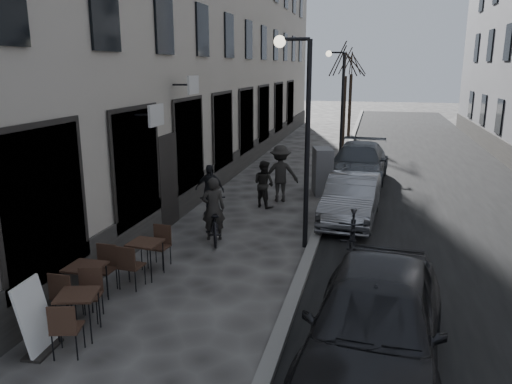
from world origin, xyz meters
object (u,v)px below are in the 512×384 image
at_px(tree_far, 352,62).
at_px(tree_near, 346,61).
at_px(car_mid, 352,198).
at_px(moped, 352,241).
at_px(sign_board, 36,323).
at_px(car_near, 375,322).
at_px(bistro_set_c, 146,255).
at_px(pedestrian_mid, 280,173).
at_px(bistro_set_a, 79,310).
at_px(utility_cabinet, 322,171).
at_px(streetlamp_near, 301,120).
at_px(bistro_set_b, 86,281).
at_px(streetlamp_far, 339,94).
at_px(car_far, 358,163).
at_px(bicycle, 214,221).
at_px(pedestrian_near, 264,184).
at_px(pedestrian_far, 210,190).

bearing_deg(tree_far, tree_near, -90.00).
distance_m(car_mid, moped, 3.58).
bearing_deg(tree_far, sign_board, -97.20).
relative_size(car_near, moped, 2.25).
bearing_deg(tree_far, bistro_set_c, -97.17).
bearing_deg(pedestrian_mid, car_mid, 129.35).
bearing_deg(car_near, tree_near, 100.68).
relative_size(bistro_set_a, utility_cabinet, 0.98).
height_order(streetlamp_near, bistro_set_c, streetlamp_near).
height_order(tree_near, tree_far, same).
bearing_deg(bistro_set_b, streetlamp_near, 51.03).
height_order(tree_far, car_near, tree_far).
bearing_deg(moped, bistro_set_b, -149.41).
distance_m(tree_near, moped, 16.63).
relative_size(bistro_set_a, sign_board, 1.35).
distance_m(bistro_set_c, car_near, 5.36).
height_order(streetlamp_far, bistro_set_c, streetlamp_far).
relative_size(streetlamp_near, car_far, 0.99).
distance_m(bicycle, car_mid, 4.21).
relative_size(bistro_set_b, pedestrian_near, 1.05).
height_order(tree_far, bistro_set_c, tree_far).
relative_size(car_near, car_far, 0.92).
height_order(car_mid, moped, car_mid).
xyz_separation_m(sign_board, car_mid, (4.47, 8.16, 0.19)).
bearing_deg(streetlamp_far, bistro_set_c, -101.22).
bearing_deg(pedestrian_far, streetlamp_near, -34.83).
relative_size(utility_cabinet, car_mid, 0.40).
bearing_deg(pedestrian_near, bistro_set_a, 112.37).
bearing_deg(car_near, pedestrian_mid, 114.36).
bearing_deg(car_mid, pedestrian_near, 167.31).
height_order(streetlamp_far, tree_far, tree_far).
distance_m(streetlamp_far, bistro_set_b, 16.64).
distance_m(tree_near, utility_cabinet, 10.26).
xyz_separation_m(tree_near, bistro_set_b, (-3.47, -19.06, -4.18)).
relative_size(sign_board, utility_cabinet, 0.72).
height_order(tree_far, utility_cabinet, tree_far).
relative_size(utility_cabinet, car_far, 0.32).
bearing_deg(car_near, pedestrian_far, 130.04).
xyz_separation_m(sign_board, car_far, (4.47, 13.26, 0.27)).
relative_size(pedestrian_near, car_near, 0.32).
distance_m(bistro_set_c, pedestrian_mid, 6.98).
xyz_separation_m(sign_board, pedestrian_mid, (2.04, 9.84, 0.47)).
relative_size(tree_near, moped, 2.71).
xyz_separation_m(tree_far, car_near, (1.81, -26.00, -3.86)).
height_order(bistro_set_a, pedestrian_mid, pedestrian_mid).
xyz_separation_m(bicycle, car_far, (3.40, 7.58, 0.24)).
distance_m(streetlamp_far, bicycle, 12.46).
xyz_separation_m(streetlamp_far, bistro_set_a, (-2.90, -17.10, -2.69)).
bearing_deg(streetlamp_far, car_mid, -82.97).
relative_size(pedestrian_near, pedestrian_mid, 0.81).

